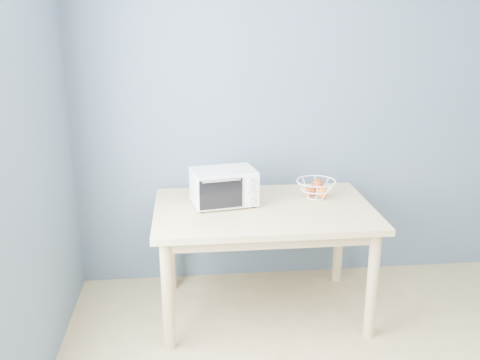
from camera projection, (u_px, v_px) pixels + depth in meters
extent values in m
cube|color=slate|center=(352.00, 106.00, 3.85)|extent=(4.00, 0.01, 2.60)
cube|color=#D5BA80|center=(264.00, 210.00, 3.43)|extent=(1.40, 0.90, 0.04)
cylinder|color=#D5BA80|center=(168.00, 296.00, 3.14)|extent=(0.07, 0.07, 0.71)
cylinder|color=#D5BA80|center=(372.00, 285.00, 3.26)|extent=(0.07, 0.07, 0.71)
cylinder|color=#D5BA80|center=(170.00, 244.00, 3.84)|extent=(0.07, 0.07, 0.71)
cylinder|color=#D5BA80|center=(339.00, 237.00, 3.96)|extent=(0.07, 0.07, 0.71)
cube|color=silver|center=(224.00, 186.00, 3.44)|extent=(0.44, 0.33, 0.22)
cube|color=black|center=(216.00, 187.00, 3.43)|extent=(0.30, 0.27, 0.17)
cube|color=black|center=(221.00, 194.00, 3.30)|extent=(0.27, 0.06, 0.19)
cylinder|color=silver|center=(221.00, 181.00, 3.26)|extent=(0.24, 0.06, 0.01)
cube|color=silver|center=(251.00, 191.00, 3.36)|extent=(0.11, 0.02, 0.21)
cylinder|color=black|center=(202.00, 212.00, 3.34)|extent=(0.02, 0.02, 0.01)
cylinder|color=black|center=(254.00, 206.00, 3.43)|extent=(0.02, 0.02, 0.01)
cylinder|color=black|center=(195.00, 201.00, 3.52)|extent=(0.02, 0.02, 0.01)
cylinder|color=black|center=(244.00, 196.00, 3.61)|extent=(0.02, 0.02, 0.01)
cylinder|color=silver|center=(252.00, 182.00, 3.33)|extent=(0.04, 0.02, 0.04)
cylinder|color=silver|center=(251.00, 191.00, 3.35)|extent=(0.04, 0.02, 0.04)
cylinder|color=silver|center=(251.00, 201.00, 3.37)|extent=(0.04, 0.02, 0.04)
torus|color=white|center=(316.00, 181.00, 3.57)|extent=(0.31, 0.31, 0.01)
torus|color=white|center=(316.00, 189.00, 3.58)|extent=(0.24, 0.24, 0.01)
torus|color=white|center=(316.00, 197.00, 3.60)|extent=(0.14, 0.14, 0.01)
sphere|color=#B12117|center=(310.00, 191.00, 3.59)|extent=(0.08, 0.08, 0.08)
sphere|color=orange|center=(322.00, 192.00, 3.57)|extent=(0.08, 0.08, 0.08)
sphere|color=tan|center=(315.00, 189.00, 3.64)|extent=(0.08, 0.08, 0.08)
sphere|color=#B12117|center=(318.00, 184.00, 3.57)|extent=(0.08, 0.08, 0.08)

